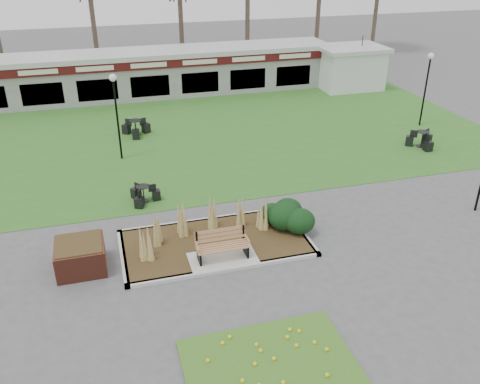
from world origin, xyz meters
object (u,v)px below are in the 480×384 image
object	(u,v)px
lamp_post_far_right	(428,73)
bistro_set_d	(422,142)
park_bench	(222,244)
service_hut	(350,67)
lamp_post_mid_right	(115,98)
food_pavilion	(147,73)
bistro_set_b	(136,130)
patio_umbrella	(360,65)
brick_planter	(81,256)
bistro_set_a	(144,196)

from	to	relation	value
lamp_post_far_right	bistro_set_d	world-z (taller)	lamp_post_far_right
park_bench	service_hut	world-z (taller)	service_hut
lamp_post_mid_right	lamp_post_far_right	bearing A→B (deg)	0.76
food_pavilion	service_hut	size ratio (longest dim) A/B	5.59
service_hut	bistro_set_b	bearing A→B (deg)	-160.49
lamp_post_far_right	patio_umbrella	world-z (taller)	lamp_post_far_right
food_pavilion	bistro_set_b	bearing A→B (deg)	-101.81
bistro_set_d	food_pavilion	bearing A→B (deg)	132.94
lamp_post_far_right	patio_umbrella	bearing A→B (deg)	86.77
service_hut	bistro_set_b	xyz separation A→B (m)	(-15.02, -5.32, -1.16)
brick_planter	patio_umbrella	world-z (taller)	patio_umbrella
park_bench	bistro_set_b	xyz separation A→B (m)	(-1.52, 12.43, -0.30)
park_bench	lamp_post_mid_right	bearing A→B (deg)	104.92
lamp_post_far_right	bistro_set_b	size ratio (longest dim) A/B	2.63
park_bench	patio_umbrella	xyz separation A→B (m)	(14.25, 17.75, 0.93)
food_pavilion	service_hut	distance (m)	13.64
bistro_set_d	park_bench	bearing A→B (deg)	-150.39
lamp_post_mid_right	bistro_set_b	distance (m)	4.13
service_hut	bistro_set_b	distance (m)	15.98
lamp_post_mid_right	bistro_set_b	bearing A→B (deg)	71.81
bistro_set_a	lamp_post_far_right	bearing A→B (deg)	17.20
food_pavilion	lamp_post_mid_right	distance (m)	10.69
food_pavilion	service_hut	bearing A→B (deg)	-8.27
food_pavilion	park_bench	bearing A→B (deg)	-90.00
park_bench	bistro_set_b	size ratio (longest dim) A/B	1.12
lamp_post_mid_right	bistro_set_a	world-z (taller)	lamp_post_mid_right
lamp_post_mid_right	park_bench	bearing A→B (deg)	-75.08
service_hut	patio_umbrella	size ratio (longest dim) A/B	1.84
brick_planter	lamp_post_mid_right	bearing A→B (deg)	77.71
park_bench	brick_planter	size ratio (longest dim) A/B	1.13
food_pavilion	bistro_set_d	world-z (taller)	food_pavilion
lamp_post_far_right	bistro_set_a	world-z (taller)	lamp_post_far_right
park_bench	bistro_set_d	xyz separation A→B (m)	(12.00, 6.82, -0.30)
brick_planter	food_pavilion	bearing A→B (deg)	76.94
park_bench	service_hut	bearing A→B (deg)	52.75
bistro_set_a	service_hut	bearing A→B (deg)	40.00
brick_planter	bistro_set_b	bearing A→B (deg)	76.16
lamp_post_far_right	service_hut	bearing A→B (deg)	92.06
lamp_post_far_right	bistro_set_b	bearing A→B (deg)	169.68
lamp_post_far_right	bistro_set_a	size ratio (longest dim) A/B	3.11
service_hut	lamp_post_far_right	bearing A→B (deg)	-87.94
food_pavilion	lamp_post_mid_right	bearing A→B (deg)	-103.71
brick_planter	lamp_post_mid_right	world-z (taller)	lamp_post_mid_right
lamp_post_far_right	lamp_post_mid_right	bearing A→B (deg)	-179.24
park_bench	food_pavilion	distance (m)	19.73
lamp_post_far_right	patio_umbrella	xyz separation A→B (m)	(0.46, 8.11, -1.39)
brick_planter	patio_umbrella	bearing A→B (deg)	42.35
bistro_set_b	patio_umbrella	size ratio (longest dim) A/B	0.64
service_hut	bistro_set_d	distance (m)	11.10
bistro_set_a	patio_umbrella	size ratio (longest dim) A/B	0.54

